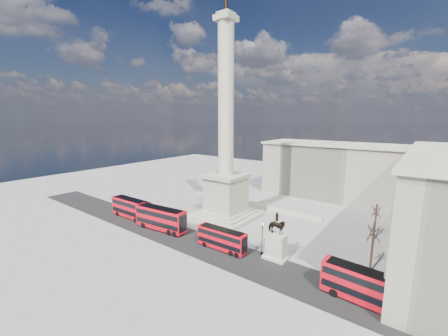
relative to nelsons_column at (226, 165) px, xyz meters
The scene contains 17 objects.
ground 13.85m from the nelsons_column, 90.00° to the right, with size 180.00×180.00×0.00m, color gray.
asphalt_road 20.41m from the nelsons_column, 71.57° to the right, with size 120.00×9.00×0.01m, color black.
nelsons_column is the anchor object (origin of this frame).
balustrade_wall 16.55m from the nelsons_column, 90.00° to the left, with size 40.00×0.60×1.10m, color #BBB49B.
building_northeast 40.57m from the nelsons_column, 60.26° to the left, with size 51.00×17.00×16.60m.
red_bus_a 25.19m from the nelsons_column, 141.23° to the right, with size 11.92×3.02×4.81m.
red_bus_b 19.15m from the nelsons_column, 113.62° to the right, with size 12.58×4.12×5.01m.
red_bus_c 20.22m from the nelsons_column, 55.54° to the right, with size 9.90×2.58×3.99m.
red_bus_d 38.56m from the nelsons_column, 23.59° to the right, with size 11.56×3.41×4.62m.
victorian_lamp 22.27m from the nelsons_column, 34.84° to the right, with size 0.52×0.52×6.04m.
equestrian_statue 24.21m from the nelsons_column, 30.17° to the right, with size 4.03×3.02×8.38m.
bare_tree_near 34.02m from the nelsons_column, 10.44° to the right, with size 2.00×2.00×8.75m.
bare_tree_mid 36.94m from the nelsons_column, ahead, with size 1.71×1.71×6.48m.
bare_tree_far 32.98m from the nelsons_column, 13.89° to the left, with size 1.89×1.89×7.72m.
pedestrian_walking 21.00m from the nelsons_column, 27.36° to the right, with size 0.68×0.45×1.87m, color black.
pedestrian_standing 24.49m from the nelsons_column, 31.55° to the right, with size 0.92×0.72×1.90m, color black.
pedestrian_crossing 18.34m from the nelsons_column, 40.86° to the right, with size 0.97×0.40×1.65m, color black.
Camera 1 is at (38.52, -46.62, 23.87)m, focal length 22.00 mm.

